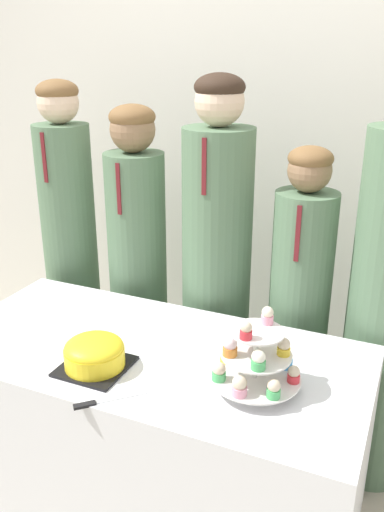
# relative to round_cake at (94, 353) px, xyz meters

# --- Properties ---
(wall_back) EXTENTS (9.00, 0.06, 2.70)m
(wall_back) POSITION_rel_round_cake_xyz_m (0.12, 1.38, 0.58)
(wall_back) COLOR silver
(wall_back) RESTS_ON ground_plane
(table) EXTENTS (1.53, 0.73, 0.71)m
(table) POSITION_rel_round_cake_xyz_m (0.12, 0.18, -0.41)
(table) COLOR white
(table) RESTS_ON ground_plane
(round_cake) EXTENTS (0.22, 0.22, 0.11)m
(round_cake) POSITION_rel_round_cake_xyz_m (0.00, 0.00, 0.00)
(round_cake) COLOR black
(round_cake) RESTS_ON table
(cake_knife) EXTENTS (0.18, 0.17, 0.01)m
(cake_knife) POSITION_rel_round_cake_xyz_m (0.12, -0.16, -0.05)
(cake_knife) COLOR silver
(cake_knife) RESTS_ON table
(cupcake_stand) EXTENTS (0.29, 0.29, 0.26)m
(cupcake_stand) POSITION_rel_round_cake_xyz_m (0.53, 0.10, 0.05)
(cupcake_stand) COLOR silver
(cupcake_stand) RESTS_ON table
(student_0) EXTENTS (0.26, 0.26, 1.59)m
(student_0) POSITION_rel_round_cake_xyz_m (-0.62, 0.74, 0.01)
(student_0) COLOR #567556
(student_0) RESTS_ON ground_plane
(student_1) EXTENTS (0.27, 0.27, 1.50)m
(student_1) POSITION_rel_round_cake_xyz_m (-0.24, 0.74, -0.03)
(student_1) COLOR #567556
(student_1) RESTS_ON ground_plane
(student_2) EXTENTS (0.30, 0.30, 1.63)m
(student_2) POSITION_rel_round_cake_xyz_m (0.15, 0.74, 0.02)
(student_2) COLOR #567556
(student_2) RESTS_ON ground_plane
(student_3) EXTENTS (0.25, 0.26, 1.38)m
(student_3) POSITION_rel_round_cake_xyz_m (0.52, 0.74, -0.10)
(student_3) COLOR #567556
(student_3) RESTS_ON ground_plane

